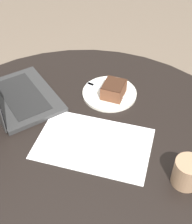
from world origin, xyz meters
TOP-DOWN VIEW (x-y plane):
  - dining_table at (0.00, 0.00)m, footprint 1.24×1.24m
  - paper_document at (-0.03, -0.05)m, footprint 0.41×0.30m
  - plate at (0.03, -0.30)m, footprint 0.21×0.21m
  - cake_slice at (0.01, -0.30)m, footprint 0.09×0.10m
  - fork at (0.07, -0.31)m, footprint 0.17×0.04m
  - coffee_glass at (-0.33, -0.04)m, footprint 0.08×0.08m
  - laptop at (0.34, -0.10)m, footprint 0.39×0.37m

SIDE VIEW (x-z plane):
  - dining_table at x=0.00m, z-range 0.26..1.00m
  - paper_document at x=-0.03m, z-range 0.74..0.75m
  - plate at x=0.03m, z-range 0.74..0.76m
  - fork at x=0.07m, z-range 0.76..0.76m
  - cake_slice at x=0.01m, z-range 0.75..0.81m
  - coffee_glass at x=-0.33m, z-range 0.74..0.83m
  - laptop at x=0.34m, z-range 0.66..0.91m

